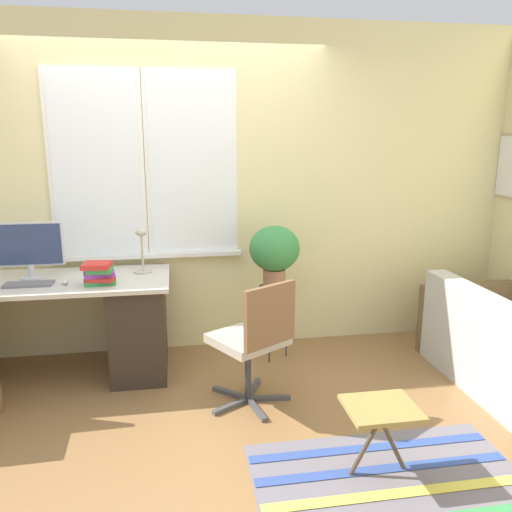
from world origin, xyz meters
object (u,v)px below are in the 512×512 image
Objects in this scene: desk_lamp at (142,246)px; folding_stool at (381,413)px; keyboard at (29,284)px; potted_plant at (274,251)px; couch_loveseat at (511,352)px; monitor at (29,248)px; mouse at (65,282)px; plant_stand at (274,296)px; book_stack at (99,273)px; office_chair_swivel at (254,339)px.

desk_lamp is 0.85× the size of folding_stool.
keyboard is 0.66× the size of potted_plant.
potted_plant is (1.02, -0.06, -0.06)m from desk_lamp.
potted_plant is (-1.61, 0.75, 0.65)m from couch_loveseat.
monitor reaches higher than mouse.
mouse reaches higher than plant_stand.
mouse is (0.28, -0.20, -0.21)m from monitor.
desk_lamp is at bearing 176.83° from potted_plant.
mouse is at bearing -172.90° from plant_stand.
book_stack is 3.02m from couch_loveseat.
office_chair_swivel is at bearing -110.96° from plant_stand.
desk_lamp is 2.84m from couch_loveseat.
book_stack is at bearing -25.56° from monitor.
monitor reaches higher than book_stack.
mouse is (0.25, -0.01, 0.01)m from keyboard.
mouse is 0.19× the size of folding_stool.
monitor is 2.10× the size of book_stack.
office_chair_swivel is 1.45× the size of plant_stand.
desk_lamp is 1.50× the size of book_stack.
potted_plant is (0.28, 0.73, 0.43)m from office_chair_swivel.
monitor is at bearing 143.54° from folding_stool.
office_chair_swivel is at bearing -110.96° from potted_plant.
desk_lamp is 0.25× the size of couch_loveseat.
desk_lamp is 1.19m from office_chair_swivel.
desk_lamp is (0.53, 0.25, 0.19)m from mouse.
plant_stand is at bearing 5.73° from keyboard.
monitor reaches higher than plant_stand.
couch_loveseat is (1.89, -0.02, -0.22)m from office_chair_swivel.
plant_stand is at bearing 65.10° from couch_loveseat.
keyboard is 4.33× the size of mouse.
potted_plant is (1.55, 0.19, 0.13)m from mouse.
mouse is at bearing -154.65° from desk_lamp.
mouse is 0.05× the size of couch_loveseat.
plant_stand is (1.31, 0.24, -0.31)m from book_stack.
potted_plant is at bearing 65.10° from couch_loveseat.
office_chair_swivel is 0.78m from plant_stand.
desk_lamp reaches higher than book_stack.
potted_plant is at bearing -0.33° from monitor.
keyboard is 0.95× the size of desk_lamp.
monitor is 0.98× the size of potted_plant.
monitor is 1.20× the size of folding_stool.
keyboard is 0.81× the size of folding_stool.
folding_stool is at bearing -80.12° from potted_plant.
book_stack reaches higher than office_chair_swivel.
couch_loveseat is 1.89m from potted_plant.
monitor reaches higher than office_chair_swivel.
desk_lamp is 0.70× the size of potted_plant.
desk_lamp is 2.14m from folding_stool.
monitor reaches higher than folding_stool.
keyboard is 0.24× the size of couch_loveseat.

